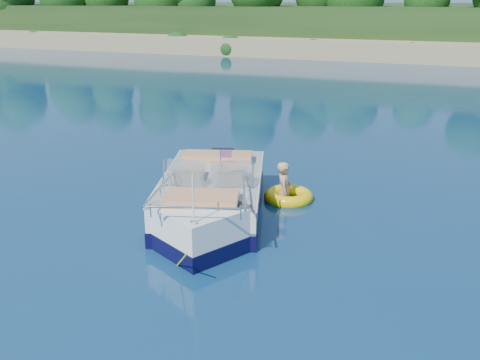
{
  "coord_description": "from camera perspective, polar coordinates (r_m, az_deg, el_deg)",
  "views": [
    {
      "loc": [
        3.2,
        -8.64,
        4.68
      ],
      "look_at": [
        -0.96,
        1.82,
        0.85
      ],
      "focal_mm": 40.0,
      "sensor_mm": 36.0,
      "label": 1
    }
  ],
  "objects": [
    {
      "name": "ground",
      "position": [
        10.33,
        1.24,
        -8.15
      ],
      "size": [
        160.0,
        160.0,
        0.0
      ],
      "primitive_type": "plane",
      "color": "#0A2548",
      "rests_on": "ground"
    },
    {
      "name": "shoreline",
      "position": [
        72.58,
        19.8,
        14.8
      ],
      "size": [
        170.0,
        59.0,
        6.0
      ],
      "color": "#958356",
      "rests_on": "ground"
    },
    {
      "name": "motorboat",
      "position": [
        11.9,
        -3.17,
        -2.34
      ],
      "size": [
        3.34,
        5.95,
        2.05
      ],
      "rotation": [
        0.0,
        0.0,
        0.31
      ],
      "color": "white",
      "rests_on": "ground"
    },
    {
      "name": "tow_tube",
      "position": [
        13.15,
        5.19,
        -1.76
      ],
      "size": [
        1.55,
        1.55,
        0.32
      ],
      "rotation": [
        0.0,
        0.0,
        0.35
      ],
      "color": "yellow",
      "rests_on": "ground"
    },
    {
      "name": "boy",
      "position": [
        13.18,
        4.72,
        -2.07
      ],
      "size": [
        0.56,
        0.89,
        1.62
      ],
      "primitive_type": "imported",
      "rotation": [
        0.0,
        -0.17,
        1.82
      ],
      "color": "tan",
      "rests_on": "ground"
    }
  ]
}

